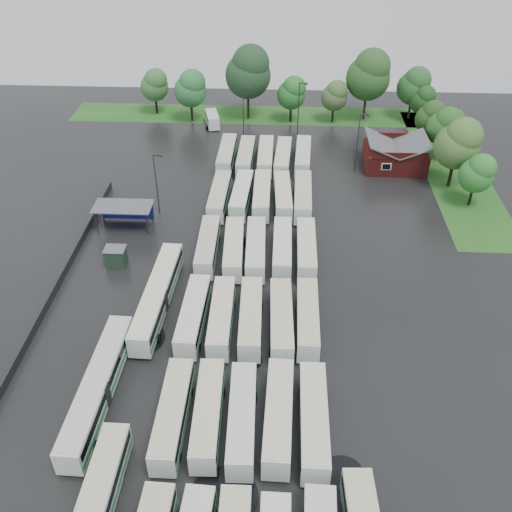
{
  "coord_description": "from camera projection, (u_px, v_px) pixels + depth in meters",
  "views": [
    {
      "loc": [
        4.89,
        -46.23,
        44.4
      ],
      "look_at": [
        2.0,
        12.0,
        2.5
      ],
      "focal_mm": 40.0,
      "sensor_mm": 36.0,
      "label": 1
    }
  ],
  "objects": [
    {
      "name": "bus_r1c2",
      "position": [
        242.0,
        418.0,
        52.32
      ],
      "size": [
        2.75,
        11.55,
        3.2
      ],
      "rotation": [
        0.0,
        0.0,
        0.03
      ],
      "color": "silver",
      "rests_on": "ground"
    },
    {
      "name": "artic_bus_west_b",
      "position": [
        158.0,
        295.0,
        66.54
      ],
      "size": [
        3.25,
        17.78,
        3.28
      ],
      "rotation": [
        0.0,
        0.0,
        -0.04
      ],
      "color": "silver",
      "rests_on": "ground"
    },
    {
      "name": "puddle_4",
      "position": [
        343.0,
        474.0,
        49.63
      ],
      "size": [
        3.8,
        3.8,
        0.01
      ],
      "primitive_type": "cylinder",
      "color": "black",
      "rests_on": "ground"
    },
    {
      "name": "puddle_2",
      "position": [
        138.0,
        339.0,
        63.27
      ],
      "size": [
        5.99,
        5.99,
        0.01
      ],
      "primitive_type": "cylinder",
      "color": "black",
      "rests_on": "ground"
    },
    {
      "name": "brick_building",
      "position": [
        395.0,
        157.0,
        96.24
      ],
      "size": [
        10.07,
        8.6,
        5.39
      ],
      "color": "maroon",
      "rests_on": "ground"
    },
    {
      "name": "bus_r4c2",
      "position": [
        262.0,
        195.0,
        85.73
      ],
      "size": [
        2.58,
        11.73,
        3.26
      ],
      "rotation": [
        0.0,
        0.0,
        0.01
      ],
      "color": "silver",
      "rests_on": "ground"
    },
    {
      "name": "bus_r5c1",
      "position": [
        246.0,
        157.0,
        96.5
      ],
      "size": [
        2.68,
        11.6,
        3.22
      ],
      "rotation": [
        0.0,
        0.0,
        -0.02
      ],
      "color": "silver",
      "rests_on": "ground"
    },
    {
      "name": "minibus",
      "position": [
        212.0,
        119.0,
        110.79
      ],
      "size": [
        3.45,
        6.16,
        2.54
      ],
      "rotation": [
        0.0,
        0.0,
        0.24
      ],
      "color": "silver",
      "rests_on": "ground"
    },
    {
      "name": "bus_r3c0",
      "position": [
        208.0,
        246.0,
        74.9
      ],
      "size": [
        2.58,
        11.38,
        3.16
      ],
      "rotation": [
        0.0,
        0.0,
        0.01
      ],
      "color": "silver",
      "rests_on": "ground"
    },
    {
      "name": "utility_hut",
      "position": [
        116.0,
        257.0,
        73.71
      ],
      "size": [
        2.7,
        2.2,
        2.62
      ],
      "color": "#182E1F",
      "rests_on": "ground"
    },
    {
      "name": "bus_r2c1",
      "position": [
        222.0,
        317.0,
        63.6
      ],
      "size": [
        2.61,
        11.49,
        3.19
      ],
      "rotation": [
        0.0,
        0.0,
        0.02
      ],
      "color": "silver",
      "rests_on": "ground"
    },
    {
      "name": "bus_r5c4",
      "position": [
        303.0,
        157.0,
        96.52
      ],
      "size": [
        2.99,
        11.71,
        3.23
      ],
      "rotation": [
        0.0,
        0.0,
        -0.05
      ],
      "color": "silver",
      "rests_on": "ground"
    },
    {
      "name": "lamp_post_nw",
      "position": [
        157.0,
        180.0,
        81.92
      ],
      "size": [
        1.46,
        0.28,
        9.46
      ],
      "color": "#2D2D30",
      "rests_on": "ground"
    },
    {
      "name": "bus_r5c0",
      "position": [
        227.0,
        155.0,
        97.02
      ],
      "size": [
        2.61,
        11.73,
        3.26
      ],
      "rotation": [
        0.0,
        0.0,
        -0.01
      ],
      "color": "silver",
      "rests_on": "ground"
    },
    {
      "name": "bus_r2c4",
      "position": [
        307.0,
        318.0,
        63.46
      ],
      "size": [
        2.48,
        11.34,
        3.15
      ],
      "rotation": [
        0.0,
        0.0,
        -0.01
      ],
      "color": "silver",
      "rests_on": "ground"
    },
    {
      "name": "tree_north_0",
      "position": [
        155.0,
        85.0,
        113.36
      ],
      "size": [
        5.59,
        5.59,
        9.26
      ],
      "color": "black",
      "rests_on": "ground"
    },
    {
      "name": "bus_r2c2",
      "position": [
        251.0,
        318.0,
        63.51
      ],
      "size": [
        2.72,
        11.54,
        3.2
      ],
      "rotation": [
        0.0,
        0.0,
        0.02
      ],
      "color": "silver",
      "rests_on": "ground"
    },
    {
      "name": "tree_east_1",
      "position": [
        459.0,
        143.0,
        87.36
      ],
      "size": [
        7.05,
        7.05,
        11.67
      ],
      "color": "black",
      "rests_on": "ground"
    },
    {
      "name": "tree_north_5",
      "position": [
        369.0,
        74.0,
        109.06
      ],
      "size": [
        8.49,
        8.49,
        14.06
      ],
      "color": "#332318",
      "rests_on": "ground"
    },
    {
      "name": "bus_r2c0",
      "position": [
        193.0,
        315.0,
        63.83
      ],
      "size": [
        2.74,
        11.61,
        3.22
      ],
      "rotation": [
        0.0,
        0.0,
        -0.02
      ],
      "color": "silver",
      "rests_on": "ground"
    },
    {
      "name": "bus_r4c3",
      "position": [
        283.0,
        196.0,
        85.63
      ],
      "size": [
        3.02,
        11.62,
        3.21
      ],
      "rotation": [
        0.0,
        0.0,
        0.05
      ],
      "color": "silver",
      "rests_on": "ground"
    },
    {
      "name": "bus_r3c4",
      "position": [
        306.0,
        249.0,
        74.31
      ],
      "size": [
        2.48,
        11.54,
        3.21
      ],
      "rotation": [
        0.0,
        0.0,
        -0.0
      ],
      "color": "silver",
      "rests_on": "ground"
    },
    {
      "name": "tree_east_3",
      "position": [
        431.0,
        117.0,
        100.65
      ],
      "size": [
        5.27,
        5.27,
        8.73
      ],
      "color": "black",
      "rests_on": "ground"
    },
    {
      "name": "wash_shed",
      "position": [
        124.0,
        208.0,
        80.42
      ],
      "size": [
        8.2,
        4.2,
        3.58
      ],
      "color": "#2D2D30",
      "rests_on": "ground"
    },
    {
      "name": "tree_north_4",
      "position": [
        335.0,
        95.0,
        109.96
      ],
      "size": [
        5.12,
        5.12,
        8.48
      ],
      "color": "black",
      "rests_on": "ground"
    },
    {
      "name": "tree_north_1",
      "position": [
        191.0,
        88.0,
        109.68
      ],
      "size": [
        6.28,
        6.28,
        10.4
      ],
      "color": "black",
      "rests_on": "ground"
    },
    {
      "name": "bus_r2c3",
      "position": [
        281.0,
        320.0,
        63.18
      ],
      "size": [
        2.84,
        11.68,
        3.23
      ],
      "rotation": [
        0.0,
        0.0,
        0.03
      ],
      "color": "silver",
      "rests_on": "ground"
    },
    {
      "name": "bus_r4c1",
      "position": [
        242.0,
        195.0,
        85.84
      ],
      "size": [
        3.03,
        11.7,
        3.23
      ],
      "rotation": [
        0.0,
        0.0,
        -0.05
      ],
      "color": "silver",
      "rests_on": "ground"
    },
    {
      "name": "tree_north_6",
      "position": [
        415.0,
        85.0,
        110.52
      ],
      "size": [
        6.39,
        6.39,
        10.58
      ],
      "color": "black",
      "rests_on": "ground"
    },
    {
      "name": "bus_r5c3",
      "position": [
        283.0,
        158.0,
        96.16
      ],
      "size": [
        3.0,
        11.65,
        3.22
      ],
      "rotation": [
        0.0,
        0.0,
        -0.05
      ],
      "color": "silver",
      "rests_on": "ground"
    },
    {
      "name": "bus_r5c2",
      "position": [
        266.0,
        156.0,
        96.55
      ],
      "size": [
        2.47,
        11.57,
        3.22
      ],
      "rotation": [
        0.0,
        0.0,
        -0.0
      ],
      "color": "silver",
      "rests_on": "ground"
    },
    {
      "name": "bus_r1c4",
      "position": [
        314.0,
        420.0,
        52.07
      ],
      "size": [
        2.56,
        11.89,
        3.31
      ],
      "rotation": [
        0.0,
        0.0,
        -0.0
      ],
      "color": "silver",
      "rests_on": "ground"
    },
    {
      "name": "bus_r3c1",
      "position": [
        234.0,
        249.0,
        74.41
      ],
      "size": [
        2.96,
        11.66,
        3.22
      ],
      "rotation": [
        0.0,
        0.0,
        0.04
      ],
      "color": "silver",
      "rests_on": "ground"
    },
    {
      "name": "grass_strip_east",
      "position": [
        452.0,
        168.0,
        96.95
      ],
      "size": [
        10.0,
        50.0,
        0.01
      ],
      "primitive_type": "cube",
      "color": "#23581A",
      "rests_on": "ground"
    },
    {
      "name": "bus_r1c1",
      "position": [
        208.0,
        413.0,
        52.8
      ],
      "size": [
        2.74,
        11.45,
        3.17
      ],
      "rotation": [
        0.0,
        0.0,
        0.03
      ],
      "color": "silver",
      "rests_on": "ground"
    },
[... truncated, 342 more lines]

